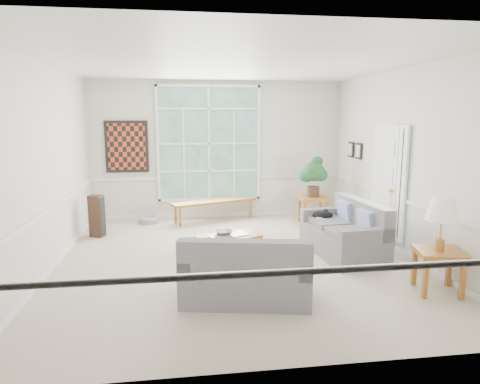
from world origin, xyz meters
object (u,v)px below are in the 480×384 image
Objects in this scene: loveseat_right at (343,228)px; coffee_table at (229,246)px; side_table at (438,271)px; loveseat_front at (246,267)px; end_table at (313,210)px.

coffee_table is (-1.86, 0.10, -0.26)m from loveseat_right.
coffee_table is 1.72× the size of side_table.
coffee_table is at bearing 102.12° from loveseat_front.
side_table is at bearing -82.43° from end_table.
loveseat_front is 2.68× the size of end_table.
end_table is at bearing 72.19° from loveseat_front.
end_table is 1.02× the size of side_table.
loveseat_front is 2.74× the size of side_table.
coffee_table is 1.68× the size of end_table.
side_table is (2.46, -0.13, -0.14)m from loveseat_front.
coffee_table is at bearing 171.44° from loveseat_right.
loveseat_right is 1.88m from coffee_table.
loveseat_right is 1.77m from side_table.
loveseat_right reaches higher than end_table.
side_table is at bearing -74.34° from loveseat_right.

